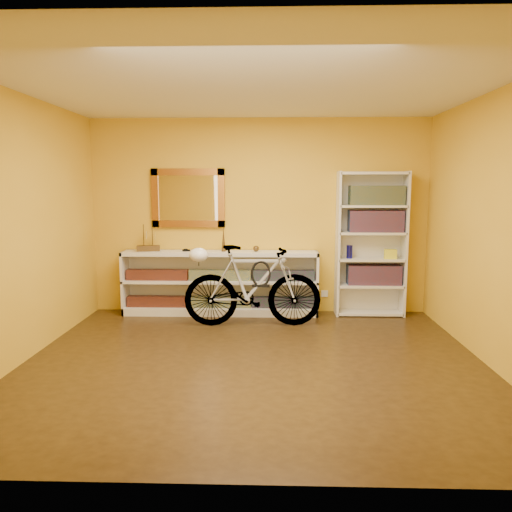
{
  "coord_description": "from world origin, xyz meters",
  "views": [
    {
      "loc": [
        0.17,
        -4.61,
        1.71
      ],
      "look_at": [
        0.0,
        0.7,
        0.95
      ],
      "focal_mm": 34.41,
      "sensor_mm": 36.0,
      "label": 1
    }
  ],
  "objects_px": {
    "console_unit": "(220,283)",
    "bicycle": "(253,286)",
    "helmet": "(199,255)",
    "bookcase": "(371,244)"
  },
  "relations": [
    {
      "from": "console_unit",
      "to": "bookcase",
      "type": "xyz_separation_m",
      "value": [
        1.99,
        0.03,
        0.52
      ]
    },
    {
      "from": "console_unit",
      "to": "helmet",
      "type": "relative_size",
      "value": 11.23
    },
    {
      "from": "helmet",
      "to": "bookcase",
      "type": "bearing_deg",
      "value": 15.62
    },
    {
      "from": "helmet",
      "to": "console_unit",
      "type": "bearing_deg",
      "value": 71.48
    },
    {
      "from": "console_unit",
      "to": "helmet",
      "type": "xyz_separation_m",
      "value": [
        -0.2,
        -0.59,
        0.46
      ]
    },
    {
      "from": "bicycle",
      "to": "console_unit",
      "type": "bearing_deg",
      "value": 36.7
    },
    {
      "from": "console_unit",
      "to": "bicycle",
      "type": "xyz_separation_m",
      "value": [
        0.46,
        -0.56,
        0.08
      ]
    },
    {
      "from": "bookcase",
      "to": "bicycle",
      "type": "relative_size",
      "value": 1.11
    },
    {
      "from": "bookcase",
      "to": "console_unit",
      "type": "bearing_deg",
      "value": -179.28
    },
    {
      "from": "bicycle",
      "to": "helmet",
      "type": "relative_size",
      "value": 7.37
    }
  ]
}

